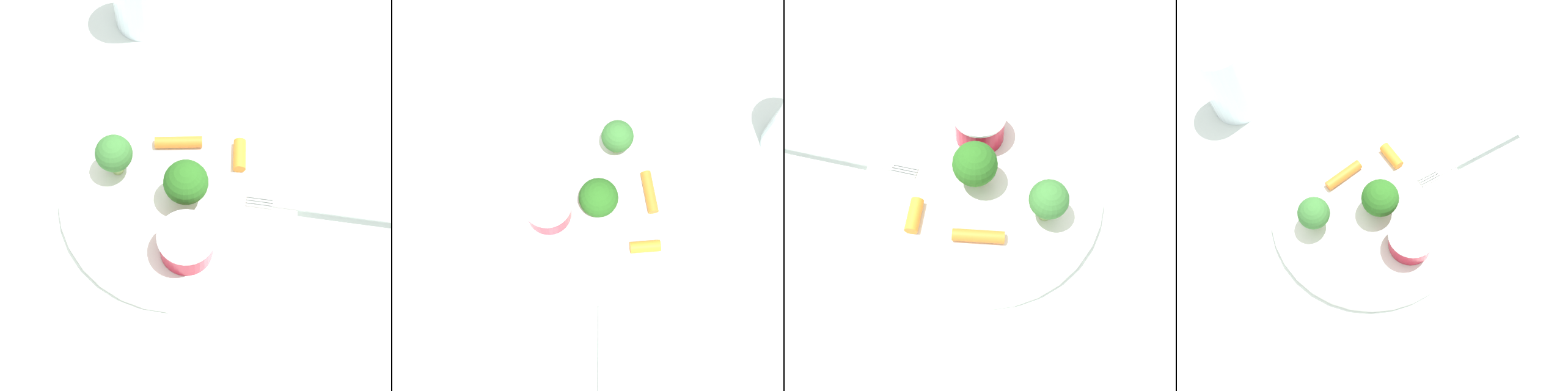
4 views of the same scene
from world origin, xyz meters
TOP-DOWN VIEW (x-y plane):
  - ground_plane at (0.00, 0.00)m, footprint 2.40×2.40m
  - plate at (0.00, 0.00)m, footprint 0.26×0.26m
  - sauce_cup at (0.05, 0.05)m, footprint 0.06×0.06m
  - broccoli_floret_0 at (-0.00, 0.01)m, footprint 0.05×0.05m
  - broccoli_floret_1 at (0.02, -0.07)m, footprint 0.04×0.04m
  - carrot_stick_0 at (-0.08, 0.03)m, footprint 0.04×0.03m
  - carrot_stick_1 at (-0.05, -0.04)m, footprint 0.04×0.05m
  - fork at (-0.08, 0.14)m, footprint 0.09×0.15m

SIDE VIEW (x-z plane):
  - ground_plane at x=0.00m, z-range 0.00..0.00m
  - plate at x=0.00m, z-range 0.00..0.01m
  - fork at x=-0.08m, z-range 0.01..0.01m
  - carrot_stick_1 at x=-0.05m, z-range 0.01..0.02m
  - carrot_stick_0 at x=-0.08m, z-range 0.01..0.03m
  - sauce_cup at x=0.05m, z-range 0.01..0.05m
  - broccoli_floret_1 at x=0.02m, z-range 0.02..0.08m
  - broccoli_floret_0 at x=0.00m, z-range 0.02..0.08m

